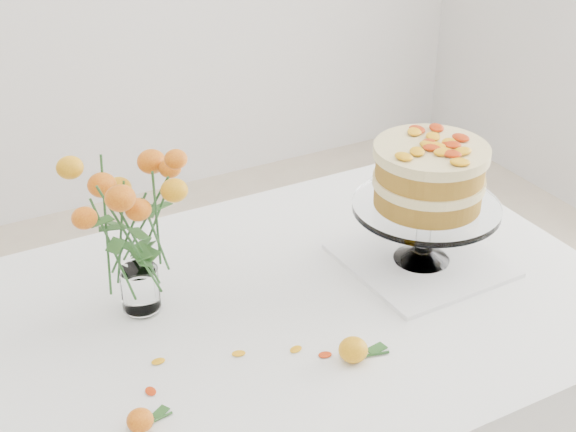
% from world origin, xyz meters
% --- Properties ---
extents(table, '(1.43, 0.93, 0.76)m').
position_xyz_m(table, '(0.00, 0.00, 0.67)').
color(table, tan).
rests_on(table, ground).
extents(napkin, '(0.33, 0.33, 0.01)m').
position_xyz_m(napkin, '(0.37, -0.00, 0.76)').
color(napkin, white).
rests_on(napkin, table).
extents(cake_stand, '(0.32, 0.32, 0.28)m').
position_xyz_m(cake_stand, '(0.37, -0.00, 0.96)').
color(cake_stand, white).
rests_on(cake_stand, napkin).
extents(rose_vase, '(0.32, 0.32, 0.39)m').
position_xyz_m(rose_vase, '(-0.23, 0.12, 0.98)').
color(rose_vase, white).
rests_on(rose_vase, table).
extents(loose_rose_near, '(0.10, 0.05, 0.05)m').
position_xyz_m(loose_rose_near, '(0.06, -0.21, 0.78)').
color(loose_rose_near, '#FFA816').
rests_on(loose_rose_near, table).
extents(loose_rose_far, '(0.08, 0.05, 0.04)m').
position_xyz_m(loose_rose_far, '(-0.34, -0.20, 0.77)').
color(loose_rose_far, '#C34609').
rests_on(loose_rose_far, table).
extents(stray_petal_a, '(0.03, 0.02, 0.00)m').
position_xyz_m(stray_petal_a, '(-0.12, -0.10, 0.76)').
color(stray_petal_a, '#FEAA10').
rests_on(stray_petal_a, table).
extents(stray_petal_b, '(0.03, 0.02, 0.00)m').
position_xyz_m(stray_petal_b, '(-0.02, -0.14, 0.76)').
color(stray_petal_b, '#FEAA10').
rests_on(stray_petal_b, table).
extents(stray_petal_c, '(0.03, 0.02, 0.00)m').
position_xyz_m(stray_petal_c, '(0.02, -0.18, 0.76)').
color(stray_petal_c, '#FEAA10').
rests_on(stray_petal_c, table).
extents(stray_petal_d, '(0.03, 0.02, 0.00)m').
position_xyz_m(stray_petal_d, '(-0.26, -0.05, 0.76)').
color(stray_petal_d, '#FEAA10').
rests_on(stray_petal_d, table).
extents(stray_petal_e, '(0.03, 0.02, 0.00)m').
position_xyz_m(stray_petal_e, '(-0.30, -0.12, 0.76)').
color(stray_petal_e, '#FEAA10').
rests_on(stray_petal_e, table).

